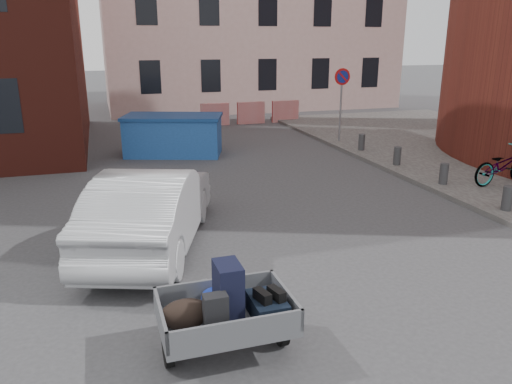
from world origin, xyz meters
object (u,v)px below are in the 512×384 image
object	(u,v)px
trailer	(225,311)
silver_car	(151,208)
bicycle	(503,165)
dumpster	(173,135)

from	to	relation	value
trailer	silver_car	world-z (taller)	silver_car
bicycle	silver_car	bearing A→B (deg)	90.77
trailer	silver_car	bearing A→B (deg)	96.84
dumpster	silver_car	size ratio (longest dim) A/B	0.77
dumpster	silver_car	world-z (taller)	silver_car
trailer	bicycle	bearing A→B (deg)	28.97
trailer	bicycle	xyz separation A→B (m)	(8.66, 4.91, 0.01)
trailer	dumpster	distance (m)	11.51
bicycle	dumpster	bearing A→B (deg)	42.79
dumpster	bicycle	xyz separation A→B (m)	(7.62, -6.56, -0.06)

